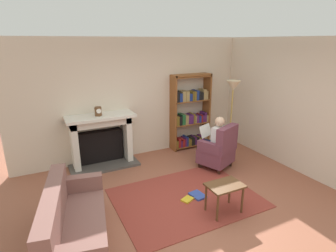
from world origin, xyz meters
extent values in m
plane|color=#97563E|center=(0.00, 0.00, 0.00)|extent=(14.00, 14.00, 0.00)
cube|color=beige|center=(0.00, 2.55, 1.35)|extent=(5.60, 0.10, 2.70)
cube|color=beige|center=(2.65, 1.25, 1.35)|extent=(0.10, 5.20, 2.70)
cube|color=maroon|center=(0.00, 0.30, 0.01)|extent=(2.40, 1.80, 0.01)
cube|color=#4C4742|center=(-0.96, 2.18, 0.03)|extent=(1.44, 0.64, 0.05)
cube|color=black|center=(-0.96, 2.40, 0.40)|extent=(0.92, 0.20, 0.70)
cube|color=silver|center=(-1.52, 2.28, 0.54)|extent=(0.12, 0.44, 1.08)
cube|color=silver|center=(-0.40, 2.28, 0.54)|extent=(0.12, 0.44, 1.08)
cube|color=silver|center=(-0.96, 2.28, 1.00)|extent=(1.24, 0.44, 0.16)
cube|color=silver|center=(-0.96, 2.22, 1.11)|extent=(1.40, 0.56, 0.06)
cylinder|color=brown|center=(-1.00, 2.20, 1.24)|extent=(0.14, 0.14, 0.18)
cylinder|color=white|center=(-1.00, 2.14, 1.26)|extent=(0.10, 0.01, 0.10)
cube|color=brown|center=(0.81, 2.34, 0.93)|extent=(0.04, 0.32, 1.86)
cube|color=brown|center=(1.78, 2.34, 0.93)|extent=(0.04, 0.32, 1.86)
cube|color=brown|center=(1.29, 2.34, 1.84)|extent=(1.00, 0.32, 0.04)
cube|color=brown|center=(1.29, 2.34, 0.06)|extent=(0.96, 0.32, 0.02)
cube|color=brown|center=(0.87, 2.33, 0.16)|extent=(0.05, 0.26, 0.18)
cube|color=maroon|center=(0.94, 2.33, 0.19)|extent=(0.06, 0.26, 0.23)
cube|color=#4C1E59|center=(0.99, 2.33, 0.15)|extent=(0.04, 0.26, 0.16)
cube|color=maroon|center=(1.06, 2.33, 0.17)|extent=(0.07, 0.26, 0.19)
cube|color=#4C1E59|center=(1.12, 2.33, 0.18)|extent=(0.04, 0.26, 0.21)
cube|color=navy|center=(1.17, 2.33, 0.19)|extent=(0.04, 0.26, 0.24)
cube|color=brown|center=(1.23, 2.33, 0.16)|extent=(0.08, 0.26, 0.17)
cube|color=black|center=(1.33, 2.33, 0.17)|extent=(0.09, 0.26, 0.19)
cube|color=#4C1E59|center=(1.40, 2.33, 0.17)|extent=(0.04, 0.26, 0.20)
cube|color=black|center=(1.47, 2.33, 0.16)|extent=(0.08, 0.26, 0.18)
cube|color=brown|center=(1.55, 2.33, 0.15)|extent=(0.06, 0.26, 0.16)
cube|color=#4C1E59|center=(1.62, 2.33, 0.16)|extent=(0.07, 0.26, 0.18)
cube|color=#997F4C|center=(1.71, 2.33, 0.15)|extent=(0.08, 0.26, 0.16)
cube|color=brown|center=(1.29, 2.34, 0.64)|extent=(0.96, 0.32, 0.02)
cube|color=brown|center=(0.88, 2.33, 0.77)|extent=(0.07, 0.26, 0.23)
cube|color=black|center=(0.96, 2.33, 0.76)|extent=(0.07, 0.26, 0.22)
cube|color=#1E592D|center=(1.04, 2.33, 0.78)|extent=(0.09, 0.26, 0.26)
cube|color=#997F4C|center=(1.13, 2.33, 0.76)|extent=(0.08, 0.26, 0.23)
cube|color=#4C1E59|center=(1.22, 2.33, 0.76)|extent=(0.08, 0.26, 0.21)
cube|color=#4C1E59|center=(1.29, 2.33, 0.76)|extent=(0.05, 0.26, 0.22)
cube|color=brown|center=(1.34, 2.33, 0.77)|extent=(0.04, 0.26, 0.24)
cube|color=#997F4C|center=(1.39, 2.33, 0.74)|extent=(0.04, 0.26, 0.19)
cube|color=#4C1E59|center=(1.44, 2.33, 0.75)|extent=(0.07, 0.26, 0.20)
cube|color=navy|center=(1.51, 2.33, 0.74)|extent=(0.06, 0.26, 0.17)
cube|color=maroon|center=(1.57, 2.33, 0.74)|extent=(0.04, 0.26, 0.19)
cube|color=#4C1E59|center=(1.62, 2.33, 0.74)|extent=(0.04, 0.26, 0.17)
cube|color=#4C1E59|center=(1.68, 2.33, 0.77)|extent=(0.06, 0.26, 0.24)
cube|color=#997F4C|center=(1.75, 2.33, 0.73)|extent=(0.08, 0.26, 0.16)
cube|color=brown|center=(1.29, 2.34, 1.22)|extent=(0.96, 0.32, 0.02)
cube|color=black|center=(0.88, 2.33, 1.35)|extent=(0.07, 0.26, 0.25)
cube|color=navy|center=(0.96, 2.33, 1.33)|extent=(0.07, 0.26, 0.20)
cube|color=#997F4C|center=(1.04, 2.33, 1.35)|extent=(0.09, 0.26, 0.25)
cube|color=#997F4C|center=(1.14, 2.33, 1.35)|extent=(0.09, 0.26, 0.24)
cube|color=navy|center=(1.23, 2.33, 1.31)|extent=(0.08, 0.26, 0.17)
cube|color=brown|center=(1.30, 2.33, 1.34)|extent=(0.04, 0.26, 0.21)
cube|color=brown|center=(1.35, 2.33, 1.34)|extent=(0.06, 0.26, 0.22)
cube|color=navy|center=(1.42, 2.33, 1.35)|extent=(0.07, 0.26, 0.24)
cube|color=black|center=(1.48, 2.33, 1.34)|extent=(0.04, 0.26, 0.21)
cube|color=black|center=(1.55, 2.33, 1.32)|extent=(0.08, 0.26, 0.18)
cube|color=#997F4C|center=(1.63, 2.33, 1.35)|extent=(0.08, 0.26, 0.25)
cube|color=#997F4C|center=(1.70, 2.33, 1.33)|extent=(0.04, 0.26, 0.20)
cube|color=brown|center=(1.29, 2.34, 1.80)|extent=(0.96, 0.32, 0.02)
cylinder|color=#331E14|center=(1.32, 1.39, 0.06)|extent=(0.05, 0.05, 0.12)
cylinder|color=#331E14|center=(0.85, 1.19, 0.06)|extent=(0.05, 0.05, 0.12)
cylinder|color=#331E14|center=(1.51, 0.95, 0.06)|extent=(0.05, 0.05, 0.12)
cylinder|color=#331E14|center=(1.04, 0.75, 0.06)|extent=(0.05, 0.05, 0.12)
cube|color=brown|center=(1.18, 1.07, 0.27)|extent=(0.82, 0.80, 0.30)
cube|color=brown|center=(1.27, 0.85, 0.70)|extent=(0.65, 0.40, 0.55)
cube|color=brown|center=(1.43, 1.18, 0.53)|extent=(0.32, 0.54, 0.22)
cube|color=brown|center=(0.93, 0.97, 0.53)|extent=(0.32, 0.54, 0.22)
cube|color=white|center=(1.20, 1.03, 0.67)|extent=(0.37, 0.31, 0.50)
sphere|color=#D8AD8C|center=(1.20, 1.03, 1.04)|extent=(0.20, 0.20, 0.20)
cube|color=#191E3F|center=(1.19, 1.24, 0.47)|extent=(0.27, 0.41, 0.12)
cube|color=#191E3F|center=(1.05, 1.18, 0.47)|extent=(0.27, 0.41, 0.12)
cylinder|color=#191E3F|center=(1.12, 1.42, 0.21)|extent=(0.10, 0.10, 0.42)
cylinder|color=#191E3F|center=(0.97, 1.35, 0.21)|extent=(0.10, 0.10, 0.42)
cube|color=white|center=(1.07, 1.33, 0.77)|extent=(0.37, 0.24, 0.25)
cube|color=#81554E|center=(-1.84, -0.07, 0.20)|extent=(1.02, 1.80, 0.40)
cube|color=#81554E|center=(-2.11, -0.02, 0.62)|extent=(0.53, 1.71, 0.45)
cube|color=#81554E|center=(-1.69, 0.69, 0.52)|extent=(0.72, 0.29, 0.24)
cube|color=brown|center=(0.33, -0.30, 0.48)|extent=(0.56, 0.39, 0.03)
cylinder|color=brown|center=(0.10, -0.46, 0.23)|extent=(0.04, 0.04, 0.46)
cylinder|color=brown|center=(0.57, -0.46, 0.23)|extent=(0.04, 0.04, 0.46)
cylinder|color=brown|center=(0.10, -0.15, 0.23)|extent=(0.04, 0.04, 0.46)
cylinder|color=brown|center=(0.57, -0.15, 0.23)|extent=(0.04, 0.04, 0.46)
cube|color=gold|center=(-0.02, 0.22, 0.03)|extent=(0.24, 0.22, 0.03)
cube|color=#334CA5|center=(0.21, 0.25, 0.03)|extent=(0.24, 0.30, 0.03)
cylinder|color=#B7933F|center=(1.87, 1.49, 0.01)|extent=(0.24, 0.24, 0.03)
cylinder|color=#B7933F|center=(1.87, 1.49, 0.80)|extent=(0.03, 0.03, 1.53)
cone|color=beige|center=(1.87, 1.49, 1.66)|extent=(0.32, 0.32, 0.22)
camera|label=1|loc=(-2.12, -3.23, 2.62)|focal=28.88mm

